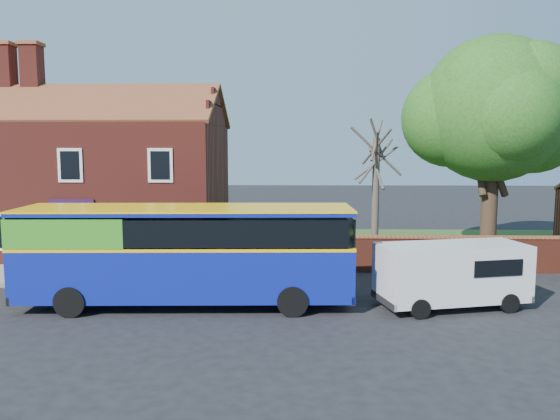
{
  "coord_description": "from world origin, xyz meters",
  "views": [
    {
      "loc": [
        2.9,
        -16.35,
        5.44
      ],
      "look_at": [
        2.32,
        5.0,
        2.93
      ],
      "focal_mm": 35.0,
      "sensor_mm": 36.0,
      "label": 1
    }
  ],
  "objects": [
    {
      "name": "ground",
      "position": [
        0.0,
        0.0,
        0.0
      ],
      "size": [
        120.0,
        120.0,
        0.0
      ],
      "primitive_type": "plane",
      "color": "black",
      "rests_on": "ground"
    },
    {
      "name": "pavement",
      "position": [
        -7.0,
        5.75,
        0.06
      ],
      "size": [
        18.0,
        3.5,
        0.12
      ],
      "primitive_type": "cube",
      "color": "gray",
      "rests_on": "ground"
    },
    {
      "name": "kerb",
      "position": [
        -7.0,
        4.0,
        0.07
      ],
      "size": [
        18.0,
        0.15,
        0.14
      ],
      "primitive_type": "cube",
      "color": "slate",
      "rests_on": "ground"
    },
    {
      "name": "grass_strip",
      "position": [
        13.0,
        13.0,
        0.02
      ],
      "size": [
        26.0,
        12.0,
        0.04
      ],
      "primitive_type": "cube",
      "color": "#426B28",
      "rests_on": "ground"
    },
    {
      "name": "shop_building",
      "position": [
        -7.02,
        11.5,
        3.41
      ],
      "size": [
        12.3,
        8.13,
        10.5
      ],
      "color": "maroon",
      "rests_on": "ground"
    },
    {
      "name": "boundary_wall",
      "position": [
        13.0,
        7.0,
        0.81
      ],
      "size": [
        22.0,
        0.38,
        1.6
      ],
      "color": "maroon",
      "rests_on": "ground"
    },
    {
      "name": "bus",
      "position": [
        -1.12,
        1.81,
        1.92
      ],
      "size": [
        11.24,
        3.21,
        3.39
      ],
      "rotation": [
        0.0,
        0.0,
        0.04
      ],
      "color": "#0D1C95",
      "rests_on": "ground"
    },
    {
      "name": "van_near",
      "position": [
        8.21,
        1.77,
        1.21
      ],
      "size": [
        5.26,
        3.05,
        2.17
      ],
      "rotation": [
        0.0,
        0.0,
        0.23
      ],
      "color": "silver",
      "rests_on": "ground"
    },
    {
      "name": "large_tree",
      "position": [
        12.41,
        10.33,
        6.95
      ],
      "size": [
        8.71,
        6.89,
        10.62
      ],
      "color": "black",
      "rests_on": "ground"
    },
    {
      "name": "bare_tree",
      "position": [
        6.66,
        8.99,
        3.26
      ],
      "size": [
        2.38,
        2.84,
        6.35
      ],
      "color": "#4C4238",
      "rests_on": "ground"
    }
  ]
}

